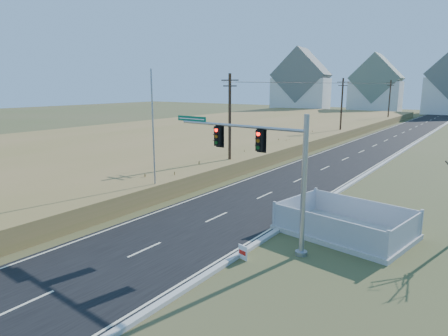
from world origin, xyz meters
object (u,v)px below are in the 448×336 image
(traffic_signal_mast, at_px, (271,165))
(fence_enclosure, at_px, (345,229))
(flagpole, at_px, (154,151))
(open_sign, at_px, (243,252))

(traffic_signal_mast, relative_size, fence_enclosure, 1.15)
(fence_enclosure, relative_size, flagpole, 0.81)
(open_sign, height_order, flagpole, flagpole)
(traffic_signal_mast, bearing_deg, flagpole, 171.70)
(traffic_signal_mast, distance_m, open_sign, 4.40)
(fence_enclosure, relative_size, open_sign, 10.74)
(fence_enclosure, bearing_deg, flagpole, -163.71)
(fence_enclosure, height_order, flagpole, flagpole)
(traffic_signal_mast, xyz_separation_m, flagpole, (-10.16, 2.25, -0.57))
(traffic_signal_mast, distance_m, fence_enclosure, 6.00)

